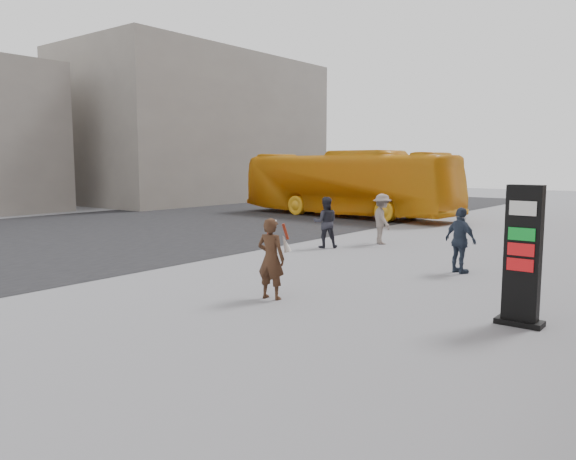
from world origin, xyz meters
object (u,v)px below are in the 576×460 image
Objects in this scene: woman at (271,258)px; pedestrian_c at (461,240)px; info_pylon at (523,256)px; bus at (346,184)px; pedestrian_b at (382,219)px; pedestrian_a at (325,222)px.

woman is 5.22m from pedestrian_c.
bus reaches higher than info_pylon.
pedestrian_b is (-6.35, 6.84, -0.33)m from info_pylon.
pedestrian_c is at bearing -120.93° from woman.
woman is (-4.41, -1.17, -0.34)m from info_pylon.
info_pylon reaches higher than pedestrian_a.
pedestrian_a is at bearing 7.84° from pedestrian_c.
woman is at bearing 145.18° from pedestrian_b.
info_pylon is at bearing -174.08° from woman.
bus is at bearing -9.14° from pedestrian_b.
info_pylon reaches higher than pedestrian_c.
pedestrian_c is (10.00, -10.64, -0.82)m from bus.
pedestrian_a is (-2.96, 6.21, -0.02)m from woman.
bus reaches higher than pedestrian_a.
info_pylon reaches higher than pedestrian_b.
pedestrian_b is at bearing -158.53° from pedestrian_a.
bus is (-12.46, 14.30, 0.46)m from info_pylon.
pedestrian_b reaches higher than pedestrian_a.
info_pylon is 0.20× the size of bus.
pedestrian_a is (-7.37, 5.04, -0.36)m from info_pylon.
pedestrian_c is (3.89, -3.17, -0.03)m from pedestrian_b.
pedestrian_b is (-1.94, 8.01, 0.00)m from woman.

